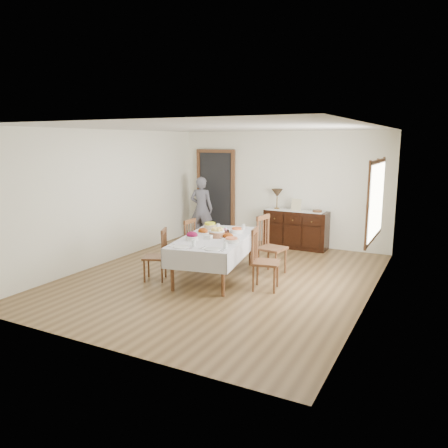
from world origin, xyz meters
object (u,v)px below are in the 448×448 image
at_px(chair_right_far, 270,245).
at_px(chair_left_far, 184,243).
at_px(chair_left_near, 157,254).
at_px(person, 201,206).
at_px(table_lamp, 277,194).
at_px(chair_right_near, 263,259).
at_px(sideboard, 296,229).
at_px(dining_table, 215,242).

bearing_deg(chair_right_far, chair_left_far, 112.76).
bearing_deg(chair_left_far, chair_left_near, -0.09).
bearing_deg(person, chair_left_far, 101.95).
xyz_separation_m(chair_left_near, chair_right_far, (1.58, 1.25, 0.08)).
xyz_separation_m(chair_left_far, chair_right_far, (1.57, 0.40, 0.06)).
bearing_deg(chair_left_near, table_lamp, 141.36).
distance_m(chair_left_near, chair_right_far, 2.01).
bearing_deg(chair_right_near, person, 33.26).
relative_size(sideboard, table_lamp, 3.06).
relative_size(chair_left_far, table_lamp, 2.06).
height_order(dining_table, chair_right_far, chair_right_far).
xyz_separation_m(chair_right_near, sideboard, (-0.40, 2.94, -0.08)).
relative_size(chair_left_far, person, 0.58).
xyz_separation_m(dining_table, chair_left_near, (-0.80, -0.60, -0.18)).
bearing_deg(person, chair_right_near, 124.69).
distance_m(dining_table, person, 3.03).
relative_size(chair_left_near, chair_right_far, 0.85).
distance_m(dining_table, chair_right_far, 1.01).
distance_m(chair_left_near, chair_left_far, 0.85).
xyz_separation_m(sideboard, table_lamp, (-0.48, 0.04, 0.78)).
xyz_separation_m(dining_table, chair_right_far, (0.77, 0.65, -0.10)).
bearing_deg(person, sideboard, 175.54).
distance_m(chair_right_near, table_lamp, 3.18).
xyz_separation_m(chair_right_far, table_lamp, (-0.66, 2.12, 0.66)).
bearing_deg(table_lamp, person, -171.20).
height_order(sideboard, person, person).
bearing_deg(sideboard, chair_left_near, -112.76).
height_order(dining_table, table_lamp, table_lamp).
relative_size(sideboard, person, 0.86).
distance_m(sideboard, table_lamp, 0.92).
distance_m(chair_right_near, chair_right_far, 0.88).
bearing_deg(chair_left_near, chair_left_far, 156.05).
height_order(dining_table, person, person).
relative_size(dining_table, sideboard, 1.62).
distance_m(chair_right_far, sideboard, 2.09).
bearing_deg(table_lamp, dining_table, -92.27).
bearing_deg(sideboard, table_lamp, 175.52).
bearing_deg(chair_left_far, dining_table, 73.04).
relative_size(chair_right_far, sideboard, 0.75).
bearing_deg(chair_right_far, person, 62.19).
xyz_separation_m(dining_table, chair_right_near, (0.99, -0.21, -0.13)).
xyz_separation_m(chair_left_near, person, (-0.92, 3.09, 0.36)).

